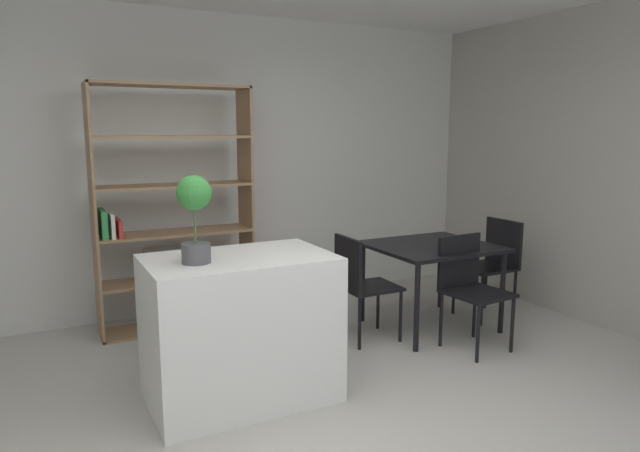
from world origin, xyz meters
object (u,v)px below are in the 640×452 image
open_bookshelf (171,224)px  dining_chair_window_side (493,259)px  dining_table (431,253)px  kitchen_island (240,328)px  potted_plant_on_island (195,210)px  dining_chair_island_side (360,279)px  dining_chair_near (469,281)px

open_bookshelf → dining_chair_window_side: bearing=-20.9°
dining_table → kitchen_island: bearing=-165.2°
potted_plant_on_island → open_bookshelf: open_bookshelf is taller
dining_chair_island_side → potted_plant_on_island: bearing=112.0°
open_bookshelf → dining_chair_island_side: size_ratio=2.39×
kitchen_island → dining_chair_window_side: kitchen_island is taller
potted_plant_on_island → dining_chair_window_side: (2.93, 0.56, -0.71)m
potted_plant_on_island → dining_chair_near: potted_plant_on_island is taller
open_bookshelf → dining_chair_window_side: size_ratio=2.33×
potted_plant_on_island → dining_chair_island_side: 1.75m
open_bookshelf → dining_table: bearing=-27.5°
dining_table → dining_chair_window_side: 0.74m
kitchen_island → dining_chair_island_side: bearing=23.0°
potted_plant_on_island → dining_chair_near: bearing=2.0°
potted_plant_on_island → open_bookshelf: bearing=82.5°
dining_chair_window_side → potted_plant_on_island: bearing=-78.8°
potted_plant_on_island → open_bookshelf: (0.21, 1.60, -0.33)m
dining_chair_window_side → open_bookshelf: bearing=-110.6°
dining_chair_window_side → dining_chair_near: 0.88m
dining_chair_island_side → kitchen_island: bearing=114.2°
dining_chair_window_side → kitchen_island: bearing=-78.8°
dining_chair_island_side → dining_chair_window_side: bearing=-89.0°
dining_table → potted_plant_on_island: bearing=-165.7°
kitchen_island → potted_plant_on_island: (-0.28, -0.05, 0.79)m
open_bookshelf → dining_chair_window_side: (2.72, -1.04, -0.38)m
kitchen_island → dining_chair_window_side: (2.65, 0.51, 0.07)m
kitchen_island → open_bookshelf: (-0.07, 1.55, 0.45)m
dining_table → dining_chair_window_side: bearing=-0.0°
kitchen_island → dining_chair_island_side: kitchen_island is taller
potted_plant_on_island → dining_chair_near: 2.32m
dining_table → dining_chair_island_side: size_ratio=1.16×
potted_plant_on_island → dining_table: (2.21, 0.56, -0.59)m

